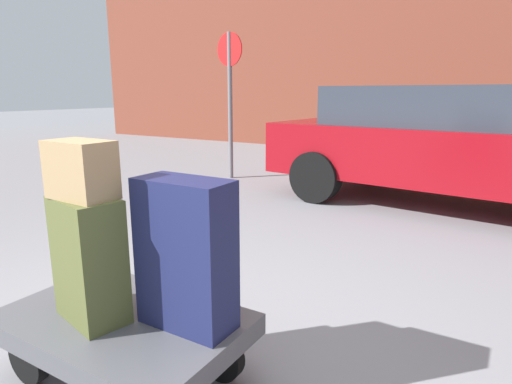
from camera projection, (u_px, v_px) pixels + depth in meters
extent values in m
plane|color=gray|center=(127.00, 380.00, 2.08)|extent=(60.00, 60.00, 0.00)
cube|color=#4C4C51|center=(123.00, 325.00, 2.02)|extent=(1.12, 0.71, 0.10)
cylinder|color=black|center=(221.00, 356.00, 2.06)|extent=(0.24, 0.06, 0.24)
cylinder|color=black|center=(111.00, 315.00, 2.45)|extent=(0.24, 0.06, 0.24)
cylinder|color=black|center=(29.00, 359.00, 2.04)|extent=(0.24, 0.06, 0.24)
cube|color=#4C5128|center=(89.00, 260.00, 1.92)|extent=(0.38, 0.28, 0.56)
cube|color=#191E47|center=(186.00, 254.00, 1.86)|extent=(0.42, 0.20, 0.66)
cube|color=#9E7F56|center=(81.00, 170.00, 1.83)|extent=(0.30, 0.19, 0.25)
cube|color=maroon|center=(456.00, 153.00, 5.15)|extent=(4.46, 2.23, 0.64)
cube|color=#2D333D|center=(439.00, 106.00, 5.17)|extent=(2.56, 1.82, 0.46)
cylinder|color=black|center=(370.00, 160.00, 6.72)|extent=(0.66, 0.28, 0.64)
cylinder|color=black|center=(315.00, 177.00, 5.39)|extent=(0.66, 0.28, 0.64)
cylinder|color=slate|center=(230.00, 107.00, 6.74)|extent=(0.07, 0.07, 2.23)
cylinder|color=red|center=(230.00, 49.00, 6.55)|extent=(0.50, 0.10, 0.50)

